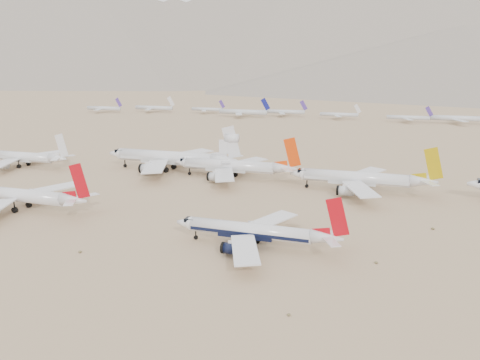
% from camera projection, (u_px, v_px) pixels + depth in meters
% --- Properties ---
extents(ground, '(7000.00, 7000.00, 0.00)m').
position_uv_depth(ground, '(272.00, 253.00, 113.44)').
color(ground, '#876A4E').
rests_on(ground, ground).
extents(main_airliner, '(41.97, 40.99, 14.81)m').
position_uv_depth(main_airliner, '(257.00, 232.00, 116.22)').
color(main_airliner, silver).
rests_on(main_airliner, ground).
extents(second_airliner, '(47.09, 46.03, 16.70)m').
position_uv_depth(second_airliner, '(23.00, 196.00, 146.35)').
color(second_airliner, silver).
rests_on(second_airliner, ground).
extents(row2_gold_tail, '(50.15, 49.05, 17.86)m').
position_uv_depth(row2_gold_tail, '(362.00, 179.00, 168.12)').
color(row2_gold_tail, silver).
rests_on(row2_gold_tail, ground).
extents(row2_orange_tail, '(50.72, 49.62, 18.09)m').
position_uv_depth(row2_orange_tail, '(234.00, 166.00, 188.88)').
color(row2_orange_tail, silver).
rests_on(row2_orange_tail, ground).
extents(row2_white_trijet, '(59.38, 58.03, 21.04)m').
position_uv_depth(row2_white_trijet, '(173.00, 157.00, 202.64)').
color(row2_white_trijet, silver).
rests_on(row2_white_trijet, ground).
extents(row2_white_twin, '(45.62, 44.64, 16.30)m').
position_uv_depth(row2_white_twin, '(24.00, 157.00, 211.48)').
color(row2_white_twin, silver).
rests_on(row2_white_twin, ground).
extents(distant_storage_row, '(582.02, 64.49, 16.28)m').
position_uv_depth(distant_storage_row, '(394.00, 116.00, 399.72)').
color(distant_storage_row, silver).
rests_on(distant_storage_row, ground).
extents(mountain_range, '(7354.00, 3024.00, 470.00)m').
position_uv_depth(mountain_range, '(421.00, 24.00, 1564.49)').
color(mountain_range, slate).
rests_on(mountain_range, ground).
extents(desert_scrub, '(261.14, 121.67, 0.63)m').
position_uv_depth(desert_scrub, '(242.00, 311.00, 85.77)').
color(desert_scrub, brown).
rests_on(desert_scrub, ground).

